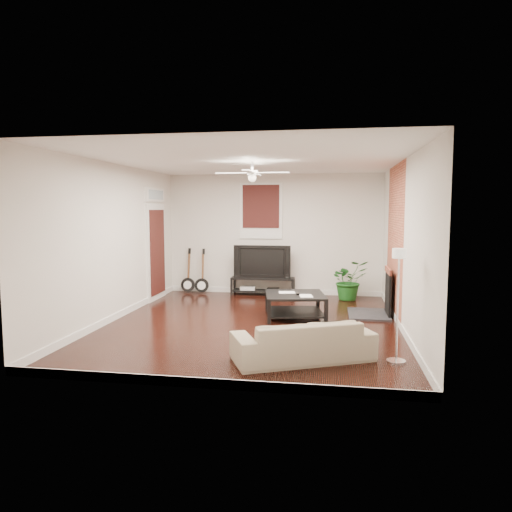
{
  "coord_description": "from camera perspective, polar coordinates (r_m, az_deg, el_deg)",
  "views": [
    {
      "loc": [
        1.35,
        -7.91,
        2.0
      ],
      "look_at": [
        0.0,
        0.4,
        1.15
      ],
      "focal_mm": 32.97,
      "sensor_mm": 36.0,
      "label": 1
    }
  ],
  "objects": [
    {
      "name": "door_left",
      "position": [
        10.55,
        -11.98,
        1.56
      ],
      "size": [
        0.08,
        1.0,
        2.5
      ],
      "primitive_type": "cube",
      "color": "white",
      "rests_on": "wall_left"
    },
    {
      "name": "brick_accent",
      "position": [
        9.0,
        16.48,
        1.71
      ],
      "size": [
        0.02,
        2.2,
        2.8
      ],
      "primitive_type": "cube",
      "color": "#A74A35",
      "rests_on": "floor"
    },
    {
      "name": "coffee_table",
      "position": [
        8.72,
        4.74,
        -6.02
      ],
      "size": [
        1.22,
        1.22,
        0.44
      ],
      "primitive_type": "cube",
      "rotation": [
        0.0,
        0.0,
        0.17
      ],
      "color": "black",
      "rests_on": "floor"
    },
    {
      "name": "potted_plant",
      "position": [
        10.52,
        11.2,
        -2.88
      ],
      "size": [
        1.0,
        0.94,
        0.88
      ],
      "primitive_type": "imported",
      "rotation": [
        0.0,
        0.0,
        0.4
      ],
      "color": "#19591B",
      "rests_on": "floor"
    },
    {
      "name": "floor_lamp",
      "position": [
        6.37,
        16.81,
        -5.79
      ],
      "size": [
        0.33,
        0.33,
        1.5
      ],
      "primitive_type": null,
      "rotation": [
        0.0,
        0.0,
        0.43
      ],
      "color": "white",
      "rests_on": "floor"
    },
    {
      "name": "sofa",
      "position": [
        6.33,
        5.71,
        -10.11
      ],
      "size": [
        1.97,
        1.42,
        0.54
      ],
      "primitive_type": "imported",
      "rotation": [
        0.0,
        0.0,
        3.57
      ],
      "color": "tan",
      "rests_on": "floor"
    },
    {
      "name": "room",
      "position": [
        8.04,
        -0.46,
        1.49
      ],
      "size": [
        5.01,
        6.01,
        2.81
      ],
      "color": "black",
      "rests_on": "ground"
    },
    {
      "name": "tv_stand",
      "position": [
        10.95,
        0.82,
        -3.67
      ],
      "size": [
        1.46,
        0.39,
        0.41
      ],
      "primitive_type": "cube",
      "color": "black",
      "rests_on": "floor"
    },
    {
      "name": "fireplace",
      "position": [
        9.08,
        14.51,
        -4.19
      ],
      "size": [
        0.8,
        1.1,
        0.92
      ],
      "primitive_type": "cube",
      "color": "black",
      "rests_on": "floor"
    },
    {
      "name": "guitar_left",
      "position": [
        11.27,
        -8.29,
        -1.76
      ],
      "size": [
        0.34,
        0.25,
        1.07
      ],
      "primitive_type": null,
      "rotation": [
        0.0,
        0.0,
        0.04
      ],
      "color": "black",
      "rests_on": "floor"
    },
    {
      "name": "tv",
      "position": [
        10.89,
        0.84,
        -0.63
      ],
      "size": [
        1.31,
        0.17,
        0.76
      ],
      "primitive_type": "imported",
      "color": "black",
      "rests_on": "tv_stand"
    },
    {
      "name": "window_back",
      "position": [
        11.0,
        0.6,
        5.5
      ],
      "size": [
        1.0,
        0.06,
        1.3
      ],
      "primitive_type": "cube",
      "color": "black",
      "rests_on": "wall_back"
    },
    {
      "name": "ceiling_fan",
      "position": [
        8.04,
        -0.46,
        10.05
      ],
      "size": [
        1.24,
        1.24,
        0.32
      ],
      "primitive_type": null,
      "color": "white",
      "rests_on": "ceiling"
    },
    {
      "name": "guitar_right",
      "position": [
        11.14,
        -6.62,
        -1.83
      ],
      "size": [
        0.36,
        0.28,
        1.07
      ],
      "primitive_type": null,
      "rotation": [
        0.0,
        0.0,
        0.14
      ],
      "color": "black",
      "rests_on": "floor"
    }
  ]
}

